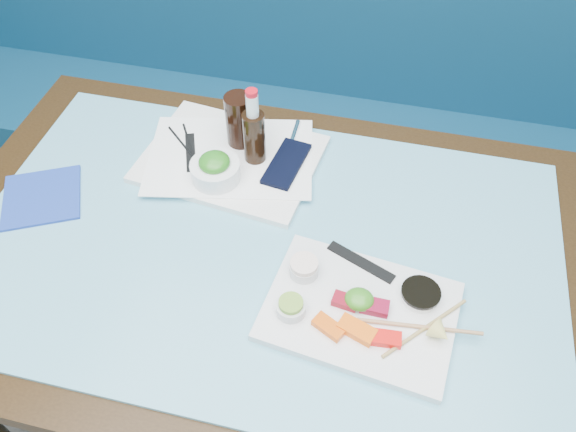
% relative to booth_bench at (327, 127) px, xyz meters
% --- Properties ---
extents(booth_bench, '(3.00, 0.56, 1.17)m').
position_rel_booth_bench_xyz_m(booth_bench, '(0.00, 0.00, 0.00)').
color(booth_bench, navy).
rests_on(booth_bench, ground).
extents(dining_table, '(1.40, 0.90, 0.75)m').
position_rel_booth_bench_xyz_m(dining_table, '(0.00, -0.84, 0.29)').
color(dining_table, black).
rests_on(dining_table, ground).
extents(glass_top, '(1.22, 0.76, 0.01)m').
position_rel_booth_bench_xyz_m(glass_top, '(0.00, -0.84, 0.38)').
color(glass_top, '#64AEC8').
rests_on(glass_top, dining_table).
extents(sashimi_plate, '(0.38, 0.29, 0.02)m').
position_rel_booth_bench_xyz_m(sashimi_plate, '(0.22, -0.96, 0.39)').
color(sashimi_plate, white).
rests_on(sashimi_plate, glass_top).
extents(salmon_left, '(0.07, 0.05, 0.01)m').
position_rel_booth_bench_xyz_m(salmon_left, '(0.17, -1.01, 0.41)').
color(salmon_left, '#EE5609').
rests_on(salmon_left, sashimi_plate).
extents(salmon_mid, '(0.08, 0.05, 0.02)m').
position_rel_booth_bench_xyz_m(salmon_mid, '(0.22, -1.01, 0.41)').
color(salmon_mid, '#FF5F0A').
rests_on(salmon_mid, sashimi_plate).
extents(salmon_right, '(0.06, 0.03, 0.01)m').
position_rel_booth_bench_xyz_m(salmon_right, '(0.27, -1.01, 0.41)').
color(salmon_right, red).
rests_on(salmon_right, sashimi_plate).
extents(tuna_left, '(0.05, 0.04, 0.02)m').
position_rel_booth_bench_xyz_m(tuna_left, '(0.19, -0.95, 0.41)').
color(tuna_left, maroon).
rests_on(tuna_left, sashimi_plate).
extents(tuna_right, '(0.05, 0.03, 0.02)m').
position_rel_booth_bench_xyz_m(tuna_right, '(0.25, -0.95, 0.41)').
color(tuna_right, maroon).
rests_on(tuna_right, sashimi_plate).
extents(seaweed_garnish, '(0.07, 0.06, 0.03)m').
position_rel_booth_bench_xyz_m(seaweed_garnish, '(0.22, -0.95, 0.42)').
color(seaweed_garnish, '#37821E').
rests_on(seaweed_garnish, sashimi_plate).
extents(ramekin_wasabi, '(0.06, 0.06, 0.02)m').
position_rel_booth_bench_xyz_m(ramekin_wasabi, '(0.10, -0.99, 0.41)').
color(ramekin_wasabi, silver).
rests_on(ramekin_wasabi, sashimi_plate).
extents(wasabi_fill, '(0.05, 0.05, 0.01)m').
position_rel_booth_bench_xyz_m(wasabi_fill, '(0.10, -0.99, 0.43)').
color(wasabi_fill, '#75A535').
rests_on(wasabi_fill, ramekin_wasabi).
extents(ramekin_ginger, '(0.07, 0.07, 0.02)m').
position_rel_booth_bench_xyz_m(ramekin_ginger, '(0.10, -0.90, 0.41)').
color(ramekin_ginger, silver).
rests_on(ramekin_ginger, sashimi_plate).
extents(ginger_fill, '(0.06, 0.06, 0.01)m').
position_rel_booth_bench_xyz_m(ginger_fill, '(0.10, -0.90, 0.43)').
color(ginger_fill, '#F8DBCB').
rests_on(ginger_fill, ramekin_ginger).
extents(soy_dish, '(0.09, 0.09, 0.01)m').
position_rel_booth_bench_xyz_m(soy_dish, '(0.33, -0.91, 0.41)').
color(soy_dish, white).
rests_on(soy_dish, sashimi_plate).
extents(soy_fill, '(0.09, 0.09, 0.01)m').
position_rel_booth_bench_xyz_m(soy_fill, '(0.33, -0.91, 0.42)').
color(soy_fill, black).
rests_on(soy_fill, soy_dish).
extents(lemon_wedge, '(0.05, 0.05, 0.04)m').
position_rel_booth_bench_xyz_m(lemon_wedge, '(0.37, -0.99, 0.42)').
color(lemon_wedge, '#FBE777').
rests_on(lemon_wedge, sashimi_plate).
extents(chopstick_sleeve, '(0.14, 0.08, 0.00)m').
position_rel_booth_bench_xyz_m(chopstick_sleeve, '(0.21, -0.85, 0.40)').
color(chopstick_sleeve, black).
rests_on(chopstick_sleeve, sashimi_plate).
extents(wooden_chopstick_a, '(0.23, 0.03, 0.01)m').
position_rel_booth_bench_xyz_m(wooden_chopstick_a, '(0.33, -0.97, 0.41)').
color(wooden_chopstick_a, '#AD7B51').
rests_on(wooden_chopstick_a, sashimi_plate).
extents(wooden_chopstick_b, '(0.14, 0.15, 0.01)m').
position_rel_booth_bench_xyz_m(wooden_chopstick_b, '(0.34, -0.97, 0.40)').
color(wooden_chopstick_b, '#A5894D').
rests_on(wooden_chopstick_b, sashimi_plate).
extents(serving_tray, '(0.43, 0.35, 0.01)m').
position_rel_booth_bench_xyz_m(serving_tray, '(-0.14, -0.62, 0.39)').
color(serving_tray, white).
rests_on(serving_tray, glass_top).
extents(paper_placemat, '(0.43, 0.34, 0.00)m').
position_rel_booth_bench_xyz_m(paper_placemat, '(-0.14, -0.62, 0.40)').
color(paper_placemat, white).
rests_on(paper_placemat, serving_tray).
extents(seaweed_bowl, '(0.15, 0.15, 0.04)m').
position_rel_booth_bench_xyz_m(seaweed_bowl, '(-0.15, -0.69, 0.42)').
color(seaweed_bowl, white).
rests_on(seaweed_bowl, serving_tray).
extents(seaweed_salad, '(0.08, 0.08, 0.04)m').
position_rel_booth_bench_xyz_m(seaweed_salad, '(-0.15, -0.69, 0.45)').
color(seaweed_salad, '#27751B').
rests_on(seaweed_salad, seaweed_bowl).
extents(cola_glass, '(0.08, 0.08, 0.13)m').
position_rel_booth_bench_xyz_m(cola_glass, '(-0.13, -0.56, 0.46)').
color(cola_glass, black).
rests_on(cola_glass, serving_tray).
extents(navy_pouch, '(0.09, 0.16, 0.01)m').
position_rel_booth_bench_xyz_m(navy_pouch, '(-0.00, -0.62, 0.40)').
color(navy_pouch, black).
rests_on(navy_pouch, serving_tray).
extents(fork, '(0.01, 0.10, 0.01)m').
position_rel_booth_bench_xyz_m(fork, '(-0.01, -0.51, 0.40)').
color(fork, silver).
rests_on(fork, serving_tray).
extents(black_chopstick_a, '(0.16, 0.15, 0.01)m').
position_rel_booth_bench_xyz_m(black_chopstick_a, '(-0.23, -0.63, 0.40)').
color(black_chopstick_a, black).
rests_on(black_chopstick_a, serving_tray).
extents(black_chopstick_b, '(0.11, 0.18, 0.01)m').
position_rel_booth_bench_xyz_m(black_chopstick_b, '(-0.23, -0.63, 0.40)').
color(black_chopstick_b, black).
rests_on(black_chopstick_b, serving_tray).
extents(tray_sleeve, '(0.07, 0.13, 0.00)m').
position_rel_booth_bench_xyz_m(tray_sleeve, '(-0.23, -0.63, 0.40)').
color(tray_sleeve, black).
rests_on(tray_sleeve, serving_tray).
extents(cola_bottle_body, '(0.06, 0.06, 0.14)m').
position_rel_booth_bench_xyz_m(cola_bottle_body, '(-0.08, -0.61, 0.46)').
color(cola_bottle_body, black).
rests_on(cola_bottle_body, glass_top).
extents(cola_bottle_neck, '(0.03, 0.03, 0.05)m').
position_rel_booth_bench_xyz_m(cola_bottle_neck, '(-0.08, -0.61, 0.55)').
color(cola_bottle_neck, white).
rests_on(cola_bottle_neck, cola_bottle_body).
extents(cola_bottle_cap, '(0.03, 0.03, 0.01)m').
position_rel_booth_bench_xyz_m(cola_bottle_cap, '(-0.08, -0.61, 0.59)').
color(cola_bottle_cap, red).
rests_on(cola_bottle_cap, cola_bottle_neck).
extents(blue_napkin, '(0.22, 0.22, 0.01)m').
position_rel_booth_bench_xyz_m(blue_napkin, '(-0.51, -0.83, 0.39)').
color(blue_napkin, '#1B3795').
rests_on(blue_napkin, glass_top).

